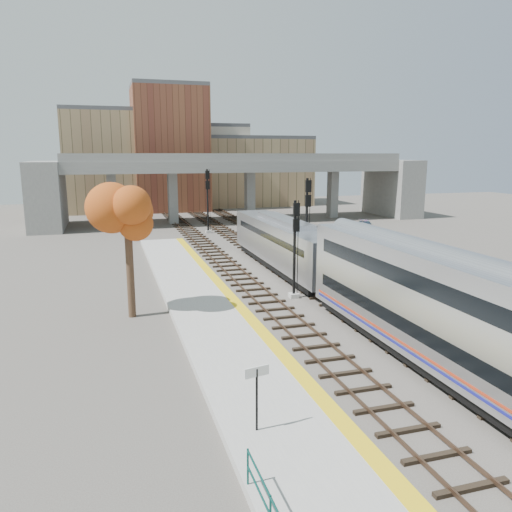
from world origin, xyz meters
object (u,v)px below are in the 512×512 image
object	(u,v)px
signal_mast_near	(295,252)
tree	(127,216)
signal_mast_far	(208,201)
car_c	(366,225)
locomotive	(284,243)
coach	(479,327)
signal_mast_mid	(307,223)
car_a	(352,237)
car_b	(345,232)

from	to	relation	value
signal_mast_near	tree	bearing A→B (deg)	-175.20
signal_mast_far	car_c	distance (m)	20.25
signal_mast_near	signal_mast_far	world-z (taller)	signal_mast_far
car_c	tree	bearing A→B (deg)	-121.89
locomotive	coach	world-z (taller)	coach
locomotive	signal_mast_mid	bearing A→B (deg)	0.18
signal_mast_near	car_a	xyz separation A→B (m)	(13.58, 17.90, -2.48)
car_a	tree	bearing A→B (deg)	-120.77
tree	signal_mast_far	bearing A→B (deg)	70.57
car_a	car_c	distance (m)	10.38
car_b	tree	bearing A→B (deg)	-152.04
signal_mast_far	tree	size ratio (longest dim) A/B	0.95
coach	signal_mast_far	bearing A→B (deg)	92.75
tree	car_b	distance (m)	33.74
signal_mast_mid	car_c	size ratio (longest dim) A/B	2.03
car_b	car_c	distance (m)	7.39
signal_mast_near	car_b	world-z (taller)	signal_mast_near
locomotive	tree	size ratio (longest dim) A/B	2.36
coach	signal_mast_near	distance (m)	14.84
signal_mast_near	signal_mast_far	distance (m)	29.07
locomotive	car_a	world-z (taller)	locomotive
car_a	signal_mast_mid	bearing A→B (deg)	-112.19
signal_mast_near	signal_mast_far	size ratio (longest dim) A/B	0.85
signal_mast_mid	signal_mast_far	bearing A→B (deg)	100.98
locomotive	car_b	distance (m)	18.14
locomotive	coach	distance (m)	22.61
signal_mast_near	car_a	bearing A→B (deg)	52.83
coach	signal_mast_far	distance (m)	43.81
signal_mast_mid	signal_mast_near	bearing A→B (deg)	-117.35
signal_mast_mid	signal_mast_far	distance (m)	21.53
locomotive	signal_mast_mid	distance (m)	2.52
coach	car_a	world-z (taller)	coach
signal_mast_mid	signal_mast_far	world-z (taller)	signal_mast_far
car_a	car_b	xyz separation A→B (m)	(0.81, 3.27, -0.04)
signal_mast_far	car_a	bearing A→B (deg)	-39.42
tree	coach	bearing A→B (deg)	-47.44
coach	car_a	distance (m)	34.62
car_b	car_c	bearing A→B (deg)	29.66
signal_mast_mid	tree	bearing A→B (deg)	-149.00
locomotive	coach	size ratio (longest dim) A/B	0.76
coach	car_a	size ratio (longest dim) A/B	7.09
car_b	car_c	xyz separation A→B (m)	(5.39, 5.06, -0.02)
coach	signal_mast_mid	bearing A→B (deg)	84.95
locomotive	car_c	bearing A→B (deg)	46.01
coach	tree	world-z (taller)	tree
tree	car_c	distance (m)	41.05
car_c	car_a	bearing A→B (deg)	-110.34
signal_mast_far	car_b	distance (m)	16.74
tree	car_a	world-z (taller)	tree
signal_mast_near	signal_mast_mid	world-z (taller)	signal_mast_mid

